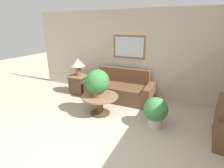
{
  "coord_description": "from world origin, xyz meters",
  "views": [
    {
      "loc": [
        1.31,
        -2.0,
        2.13
      ],
      "look_at": [
        -0.59,
        2.13,
        0.61
      ],
      "focal_mm": 28.0,
      "sensor_mm": 36.0,
      "label": 1
    }
  ],
  "objects_px": {
    "coffee_table": "(100,101)",
    "side_table": "(79,84)",
    "potted_plant_floor": "(156,111)",
    "couch_main": "(120,90)",
    "table_lamp": "(78,64)",
    "potted_plant_on_table": "(97,82)"
  },
  "relations": [
    {
      "from": "coffee_table",
      "to": "couch_main",
      "type": "bearing_deg",
      "value": 85.49
    },
    {
      "from": "potted_plant_floor",
      "to": "side_table",
      "type": "bearing_deg",
      "value": 159.42
    },
    {
      "from": "side_table",
      "to": "potted_plant_on_table",
      "type": "relative_size",
      "value": 0.9
    },
    {
      "from": "coffee_table",
      "to": "table_lamp",
      "type": "xyz_separation_m",
      "value": [
        -1.31,
        0.98,
        0.63
      ]
    },
    {
      "from": "coffee_table",
      "to": "potted_plant_on_table",
      "type": "bearing_deg",
      "value": -121.15
    },
    {
      "from": "coffee_table",
      "to": "potted_plant_floor",
      "type": "relative_size",
      "value": 1.33
    },
    {
      "from": "potted_plant_on_table",
      "to": "coffee_table",
      "type": "bearing_deg",
      "value": 58.85
    },
    {
      "from": "potted_plant_floor",
      "to": "couch_main",
      "type": "bearing_deg",
      "value": 138.95
    },
    {
      "from": "couch_main",
      "to": "coffee_table",
      "type": "bearing_deg",
      "value": -94.51
    },
    {
      "from": "couch_main",
      "to": "coffee_table",
      "type": "height_order",
      "value": "couch_main"
    },
    {
      "from": "coffee_table",
      "to": "side_table",
      "type": "distance_m",
      "value": 1.64
    },
    {
      "from": "couch_main",
      "to": "potted_plant_on_table",
      "type": "xyz_separation_m",
      "value": [
        -0.12,
        -1.15,
        0.56
      ]
    },
    {
      "from": "couch_main",
      "to": "potted_plant_on_table",
      "type": "bearing_deg",
      "value": -95.77
    },
    {
      "from": "side_table",
      "to": "potted_plant_floor",
      "type": "xyz_separation_m",
      "value": [
        2.7,
        -1.01,
        0.08
      ]
    },
    {
      "from": "coffee_table",
      "to": "potted_plant_on_table",
      "type": "xyz_separation_m",
      "value": [
        -0.03,
        -0.05,
        0.49
      ]
    },
    {
      "from": "potted_plant_on_table",
      "to": "potted_plant_floor",
      "type": "bearing_deg",
      "value": 0.77
    },
    {
      "from": "potted_plant_floor",
      "to": "potted_plant_on_table",
      "type": "bearing_deg",
      "value": -179.23
    },
    {
      "from": "potted_plant_on_table",
      "to": "potted_plant_floor",
      "type": "height_order",
      "value": "potted_plant_on_table"
    },
    {
      "from": "coffee_table",
      "to": "potted_plant_floor",
      "type": "xyz_separation_m",
      "value": [
        1.38,
        -0.03,
        0.03
      ]
    },
    {
      "from": "side_table",
      "to": "potted_plant_floor",
      "type": "bearing_deg",
      "value": -20.58
    },
    {
      "from": "couch_main",
      "to": "side_table",
      "type": "height_order",
      "value": "couch_main"
    },
    {
      "from": "potted_plant_floor",
      "to": "table_lamp",
      "type": "bearing_deg",
      "value": 159.42
    }
  ]
}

